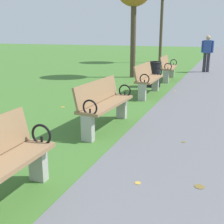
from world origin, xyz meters
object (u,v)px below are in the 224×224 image
at_px(park_bench_3, 104,103).
at_px(park_bench_5, 168,67).
at_px(park_bench_4, 148,79).
at_px(pedestrian_walking, 207,52).
at_px(trash_bin, 154,74).

bearing_deg(park_bench_3, park_bench_5, 90.00).
bearing_deg(park_bench_4, park_bench_3, -90.00).
bearing_deg(park_bench_3, pedestrian_walking, 82.37).
xyz_separation_m(park_bench_3, pedestrian_walking, (1.21, 9.01, 0.44)).
relative_size(park_bench_3, trash_bin, 1.93).
bearing_deg(park_bench_5, trash_bin, -95.20).
relative_size(pedestrian_walking, trash_bin, 1.93).
bearing_deg(park_bench_4, park_bench_5, 90.00).
bearing_deg(trash_bin, park_bench_3, -88.16).
distance_m(pedestrian_walking, trash_bin, 4.65).
height_order(park_bench_3, park_bench_5, same).
bearing_deg(park_bench_3, trash_bin, 91.84).
xyz_separation_m(park_bench_3, park_bench_4, (-0.00, 3.21, 0.00)).
distance_m(park_bench_5, pedestrian_walking, 3.08).
height_order(park_bench_3, pedestrian_walking, pedestrian_walking).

